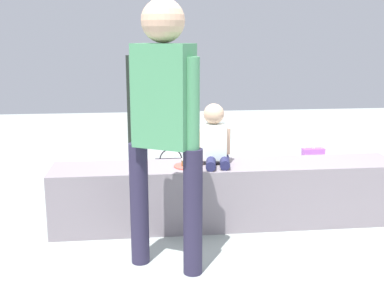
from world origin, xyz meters
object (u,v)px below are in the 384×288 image
at_px(cake_plate, 188,164).
at_px(adult_standing, 164,113).
at_px(child_seated, 214,138).
at_px(party_cup_red, 127,201).
at_px(handbag_black_leather, 171,170).
at_px(water_bottle_near_gift, 297,184).
at_px(cake_box_white, 142,191).
at_px(gift_bag, 313,163).
at_px(water_bottle_far_side, 271,175).

bearing_deg(cake_plate, adult_standing, -107.77).
bearing_deg(child_seated, party_cup_red, 146.79).
bearing_deg(handbag_black_leather, party_cup_red, -122.60).
xyz_separation_m(adult_standing, water_bottle_near_gift, (1.34, 1.34, -0.93)).
height_order(party_cup_red, cake_box_white, party_cup_red).
distance_m(water_bottle_near_gift, party_cup_red, 1.63).
xyz_separation_m(water_bottle_near_gift, handbag_black_leather, (-1.18, 0.57, 0.02)).
xyz_separation_m(child_seated, gift_bag, (1.25, 1.11, -0.54)).
bearing_deg(water_bottle_far_side, water_bottle_near_gift, -69.31).
relative_size(adult_standing, cake_box_white, 5.31).
height_order(gift_bag, water_bottle_far_side, gift_bag).
distance_m(child_seated, adult_standing, 0.91).
relative_size(child_seated, gift_bag, 1.27).
bearing_deg(party_cup_red, handbag_black_leather, 57.40).
bearing_deg(cake_box_white, handbag_black_leather, 55.66).
height_order(child_seated, adult_standing, adult_standing).
xyz_separation_m(gift_bag, water_bottle_near_gift, (-0.34, -0.51, -0.06)).
bearing_deg(cake_plate, party_cup_red, 133.42).
height_order(child_seated, handbag_black_leather, child_seated).
distance_m(water_bottle_far_side, handbag_black_leather, 1.04).
xyz_separation_m(gift_bag, cake_box_white, (-1.82, -0.39, -0.12)).
height_order(adult_standing, cake_plate, adult_standing).
relative_size(cake_plate, gift_bag, 0.59).
relative_size(water_bottle_near_gift, handbag_black_leather, 0.66).
bearing_deg(cake_plate, handbag_black_leather, 92.36).
distance_m(cake_plate, handbag_black_leather, 1.29).
distance_m(adult_standing, water_bottle_near_gift, 2.11).
relative_size(water_bottle_near_gift, cake_box_white, 0.74).
xyz_separation_m(cake_box_white, handbag_black_leather, (0.31, 0.45, 0.08)).
bearing_deg(adult_standing, gift_bag, 47.70).
xyz_separation_m(gift_bag, water_bottle_far_side, (-0.49, -0.11, -0.09)).
height_order(child_seated, cake_plate, child_seated).
relative_size(water_bottle_far_side, party_cup_red, 1.75).
distance_m(child_seated, party_cup_red, 1.08).
xyz_separation_m(child_seated, water_bottle_far_side, (0.76, 1.01, -0.63)).
xyz_separation_m(party_cup_red, handbag_black_leather, (0.45, 0.70, 0.08)).
height_order(cake_plate, handbag_black_leather, cake_plate).
xyz_separation_m(water_bottle_far_side, handbag_black_leather, (-1.03, 0.17, 0.04)).
distance_m(child_seated, handbag_black_leather, 1.34).
bearing_deg(water_bottle_near_gift, adult_standing, -135.14).
height_order(water_bottle_near_gift, water_bottle_far_side, water_bottle_near_gift).
relative_size(child_seated, adult_standing, 0.28).
height_order(adult_standing, water_bottle_near_gift, adult_standing).
xyz_separation_m(child_seated, party_cup_red, (-0.72, 0.47, -0.66)).
distance_m(child_seated, cake_plate, 0.30).
bearing_deg(water_bottle_far_side, party_cup_red, -160.05).
bearing_deg(gift_bag, water_bottle_far_side, -167.45).
xyz_separation_m(cake_plate, party_cup_red, (-0.50, 0.53, -0.47)).
bearing_deg(water_bottle_far_side, child_seated, -126.99).
bearing_deg(water_bottle_near_gift, handbag_black_leather, 154.23).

